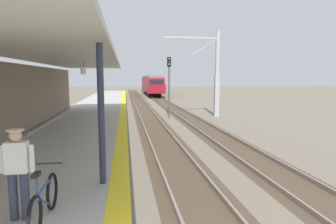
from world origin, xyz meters
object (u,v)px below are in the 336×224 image
Objects in this scene: approaching_train at (152,84)px; catenary_pylon_far_side at (214,76)px; bicycle_beside_commuter at (44,202)px; commuter_person at (18,169)px; rail_signal_post at (169,81)px.

catenary_pylon_far_side is (2.44, -32.94, 1.43)m from approaching_train.
catenary_pylon_far_side reaches higher than bicycle_beside_commuter.
commuter_person is at bearing -97.93° from approaching_train.
rail_signal_post reaches higher than bicycle_beside_commuter.
approaching_train is 52.95m from commuter_person.
commuter_person is at bearing 156.47° from bicycle_beside_commuter.
catenary_pylon_far_side is (4.10, 0.55, 0.41)m from rail_signal_post.
rail_signal_post reaches higher than approaching_train.
approaching_train is 33.55m from rail_signal_post.
approaching_train reaches higher than bicycle_beside_commuter.
bicycle_beside_commuter is (-6.83, -52.65, -0.88)m from approaching_train.
approaching_train is 2.61× the size of catenary_pylon_far_side.
rail_signal_post is (5.65, 18.94, 1.35)m from commuter_person.
catenary_pylon_far_side is (9.27, 19.71, 2.31)m from bicycle_beside_commuter.
rail_signal_post is at bearing -172.30° from catenary_pylon_far_side.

